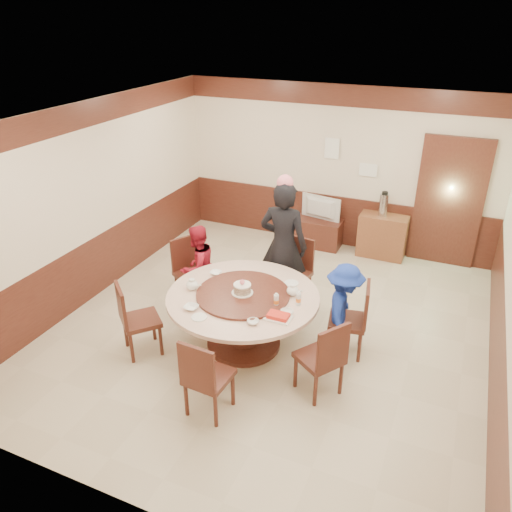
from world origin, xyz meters
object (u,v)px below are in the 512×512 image
at_px(person_red, 198,267).
at_px(shrimp_platter, 278,317).
at_px(person_blue, 343,311).
at_px(television, 319,209).
at_px(birthday_cake, 242,289).
at_px(tv_stand, 317,232).
at_px(person_standing, 283,246).
at_px(thermos, 384,205).
at_px(banquet_table, 243,310).
at_px(side_cabinet, 382,236).

bearing_deg(person_red, shrimp_platter, 74.81).
bearing_deg(person_blue, television, 10.94).
height_order(person_red, birthday_cake, person_red).
bearing_deg(tv_stand, person_standing, -86.75).
distance_m(birthday_cake, thermos, 3.47).
height_order(shrimp_platter, television, television).
height_order(birthday_cake, tv_stand, birthday_cake).
height_order(person_red, television, person_red).
relative_size(person_standing, person_red, 1.51).
relative_size(person_standing, person_blue, 1.52).
bearing_deg(tv_stand, television, 0.00).
bearing_deg(thermos, television, -178.44).
relative_size(banquet_table, shrimp_platter, 6.27).
relative_size(television, thermos, 1.94).
relative_size(person_blue, television, 1.66).
relative_size(birthday_cake, tv_stand, 0.31).
xyz_separation_m(person_blue, birthday_cake, (-1.18, -0.36, 0.23)).
distance_m(person_blue, birthday_cake, 1.26).
relative_size(birthday_cake, shrimp_platter, 0.89).
bearing_deg(birthday_cake, tv_stand, 90.35).
relative_size(shrimp_platter, television, 0.41).
height_order(person_standing, birthday_cake, person_standing).
distance_m(shrimp_platter, thermos, 3.64).
bearing_deg(person_blue, banquet_table, 95.22).
distance_m(tv_stand, side_cabinet, 1.15).
bearing_deg(side_cabinet, television, -178.50).
bearing_deg(person_blue, tv_stand, 10.94).
xyz_separation_m(person_standing, tv_stand, (-0.12, 2.12, -0.68)).
height_order(person_standing, person_red, person_standing).
height_order(person_blue, birthday_cake, person_blue).
relative_size(person_red, shrimp_platter, 4.13).
relative_size(person_blue, shrimp_platter, 4.09).
bearing_deg(person_standing, banquet_table, 84.08).
height_order(birthday_cake, side_cabinet, birthday_cake).
bearing_deg(thermos, birthday_cake, -108.17).
bearing_deg(shrimp_platter, television, 99.67).
height_order(birthday_cake, shrimp_platter, birthday_cake).
bearing_deg(shrimp_platter, tv_stand, 99.67).
bearing_deg(banquet_table, person_blue, 16.76).
bearing_deg(person_blue, shrimp_platter, 126.78).
bearing_deg(person_red, tv_stand, 175.25).
relative_size(person_standing, tv_stand, 2.20).
relative_size(banquet_table, thermos, 4.95).
distance_m(banquet_table, person_blue, 1.23).
height_order(person_standing, person_blue, person_standing).
height_order(person_red, thermos, person_red).
relative_size(banquet_table, birthday_cake, 7.07).
bearing_deg(tv_stand, person_red, -110.39).
xyz_separation_m(banquet_table, person_red, (-1.00, 0.63, 0.09)).
distance_m(television, thermos, 1.12).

